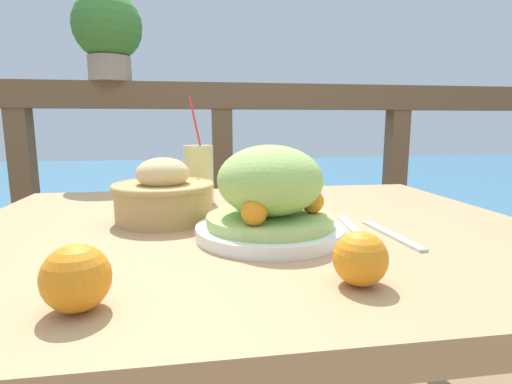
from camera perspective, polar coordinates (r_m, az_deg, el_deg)
patio_table at (r=0.79m, az=-0.68°, el=-11.22°), size 1.07×0.86×0.70m
railing_fence at (r=1.48m, az=-4.79°, el=2.77°), size 2.80×0.08×1.03m
sea_backdrop at (r=4.03m, az=-7.27°, el=-0.41°), size 12.00×4.00×0.36m
salad_plate at (r=0.66m, az=2.00°, el=-0.82°), size 0.25×0.25×0.15m
drink_glass at (r=0.97m, az=-8.22°, el=2.57°), size 0.07×0.07×0.25m
bread_basket at (r=0.80m, az=-13.06°, el=-0.43°), size 0.20×0.20×0.12m
potted_plant at (r=1.52m, az=-20.43°, el=20.69°), size 0.23×0.23×0.29m
fork at (r=0.74m, az=13.71°, el=-5.15°), size 0.04×0.18×0.00m
knife at (r=0.72m, az=18.76°, el=-5.80°), size 0.03×0.18×0.00m
orange_near_basket at (r=0.45m, az=-24.30°, el=-11.14°), size 0.07×0.07×0.07m
orange_near_glass at (r=0.49m, az=14.68°, el=-9.19°), size 0.06×0.06×0.06m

